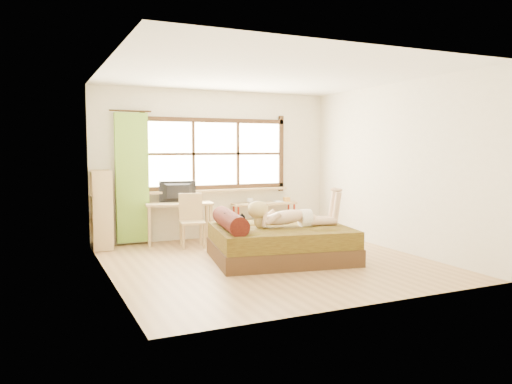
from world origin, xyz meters
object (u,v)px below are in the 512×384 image
kitten (233,221)px  desk (179,208)px  chair (192,217)px  bed (278,242)px  bookshelf (102,209)px  woman (291,207)px  pipe_shelf (265,211)px

kitten → desk: bearing=109.5°
chair → bed: bearing=-51.3°
desk → bed: bearing=-53.6°
kitten → bookshelf: bookshelf is taller
woman → kitten: woman is taller
kitten → chair: size_ratio=0.33×
chair → woman: bearing=-47.0°
pipe_shelf → bookshelf: bearing=-176.3°
woman → pipe_shelf: woman is taller
woman → bookshelf: bearing=151.2°
desk → pipe_shelf: size_ratio=0.96×
bed → woman: woman is taller
bed → kitten: (-0.67, 0.09, 0.34)m
woman → desk: woman is taller
pipe_shelf → woman: bearing=-102.6°
bookshelf → woman: bearing=-36.0°
woman → pipe_shelf: size_ratio=1.10×
chair → pipe_shelf: size_ratio=0.71×
woman → pipe_shelf: bearing=85.1°
bed → woman: 0.56m
kitten → chair: (-0.19, 1.41, -0.12)m
woman → chair: bearing=134.0°
chair → bookshelf: 1.47m
kitten → desk: (-0.30, 1.78, 0.01)m
desk → kitten: bearing=-71.5°
bed → kitten: size_ratio=7.49×
desk → pipe_shelf: bearing=13.0°
bookshelf → chair: bearing=-13.5°
bed → chair: chair is taller
woman → bed: bearing=173.5°
kitten → bookshelf: size_ratio=0.23×
bed → chair: 1.75m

